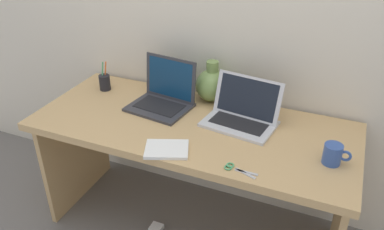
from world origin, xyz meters
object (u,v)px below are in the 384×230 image
(green_vase, at_px, (212,84))
(power_brick, at_px, (156,228))
(laptop_left, at_px, (164,94))
(laptop_right, at_px, (243,112))
(coffee_mug, at_px, (333,154))
(pen_cup, at_px, (105,82))
(notebook_stack, at_px, (167,149))
(scissors, at_px, (235,169))

(green_vase, relative_size, power_brick, 3.31)
(laptop_left, xyz_separation_m, laptop_right, (0.45, -0.01, -0.01))
(laptop_right, distance_m, green_vase, 0.29)
(laptop_right, distance_m, coffee_mug, 0.49)
(pen_cup, bearing_deg, power_brick, -31.83)
(laptop_left, bearing_deg, coffee_mug, -12.62)
(laptop_left, xyz_separation_m, notebook_stack, (0.20, -0.40, -0.06))
(power_brick, bearing_deg, coffee_mug, 2.62)
(laptop_left, height_order, power_brick, laptop_left)
(green_vase, bearing_deg, notebook_stack, -91.33)
(pen_cup, bearing_deg, scissors, -25.10)
(notebook_stack, distance_m, coffee_mug, 0.73)
(laptop_left, height_order, pen_cup, laptop_left)
(scissors, bearing_deg, notebook_stack, 178.08)
(notebook_stack, relative_size, scissors, 1.32)
(green_vase, height_order, coffee_mug, green_vase)
(green_vase, relative_size, scissors, 1.57)
(notebook_stack, bearing_deg, laptop_right, 57.59)
(laptop_left, distance_m, power_brick, 0.80)
(green_vase, distance_m, notebook_stack, 0.56)
(power_brick, bearing_deg, green_vase, 65.37)
(laptop_right, relative_size, green_vase, 1.64)
(coffee_mug, xyz_separation_m, pen_cup, (-1.32, 0.24, 0.00))
(laptop_left, bearing_deg, notebook_stack, -62.66)
(coffee_mug, distance_m, power_brick, 1.15)
(pen_cup, xyz_separation_m, scissors, (0.94, -0.44, -0.04))
(notebook_stack, height_order, coffee_mug, coffee_mug)
(scissors, bearing_deg, pen_cup, 154.90)
(laptop_left, bearing_deg, green_vase, 35.39)
(laptop_right, xyz_separation_m, pen_cup, (-0.86, 0.05, -0.01))
(green_vase, height_order, notebook_stack, green_vase)
(power_brick, bearing_deg, laptop_left, 98.37)
(laptop_right, distance_m, scissors, 0.41)
(notebook_stack, xyz_separation_m, pen_cup, (-0.62, 0.43, 0.04))
(laptop_left, distance_m, scissors, 0.67)
(laptop_left, bearing_deg, power_brick, -81.63)
(laptop_left, distance_m, laptop_right, 0.45)
(laptop_left, bearing_deg, scissors, -37.40)
(laptop_left, bearing_deg, laptop_right, -1.75)
(laptop_right, bearing_deg, notebook_stack, -122.41)
(notebook_stack, relative_size, power_brick, 2.79)
(coffee_mug, distance_m, pen_cup, 1.34)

